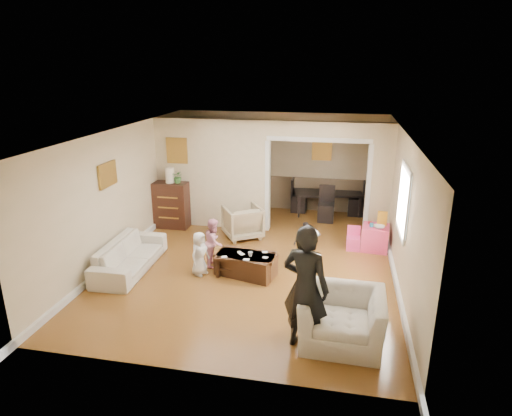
% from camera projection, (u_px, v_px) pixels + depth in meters
% --- Properties ---
extents(floor, '(7.00, 7.00, 0.00)m').
position_uv_depth(floor, '(254.00, 260.00, 8.96)').
color(floor, '#915E25').
rests_on(floor, ground).
extents(partition_left, '(2.75, 0.18, 2.60)m').
position_uv_depth(partition_left, '(213.00, 174.00, 10.48)').
color(partition_left, beige).
rests_on(partition_left, ground).
extents(partition_right, '(0.55, 0.18, 2.60)m').
position_uv_depth(partition_right, '(379.00, 182.00, 9.77)').
color(partition_right, beige).
rests_on(partition_right, ground).
extents(partition_header, '(2.22, 0.18, 0.35)m').
position_uv_depth(partition_header, '(319.00, 129.00, 9.67)').
color(partition_header, beige).
rests_on(partition_header, partition_right).
extents(window_pane, '(0.03, 0.95, 1.10)m').
position_uv_depth(window_pane, '(404.00, 201.00, 7.59)').
color(window_pane, white).
rests_on(window_pane, ground).
extents(framed_art_partition, '(0.45, 0.03, 0.55)m').
position_uv_depth(framed_art_partition, '(177.00, 151.00, 10.37)').
color(framed_art_partition, brown).
rests_on(framed_art_partition, partition_left).
extents(framed_art_sofa_wall, '(0.03, 0.55, 0.40)m').
position_uv_depth(framed_art_sofa_wall, '(108.00, 175.00, 8.34)').
color(framed_art_sofa_wall, brown).
extents(framed_art_alcove, '(0.45, 0.03, 0.55)m').
position_uv_depth(framed_art_alcove, '(322.00, 149.00, 11.43)').
color(framed_art_alcove, brown).
extents(sofa, '(0.83, 1.99, 0.57)m').
position_uv_depth(sofa, '(130.00, 255.00, 8.48)').
color(sofa, beige).
rests_on(sofa, ground).
extents(armchair_back, '(1.10, 1.10, 0.74)m').
position_uv_depth(armchair_back, '(243.00, 222.00, 10.04)').
color(armchair_back, tan).
rests_on(armchair_back, ground).
extents(armchair_front, '(1.20, 1.05, 0.76)m').
position_uv_depth(armchair_front, '(342.00, 318.00, 6.22)').
color(armchair_front, beige).
rests_on(armchair_front, ground).
extents(dresser, '(0.81, 0.46, 1.11)m').
position_uv_depth(dresser, '(172.00, 205.00, 10.63)').
color(dresser, '#371A10').
rests_on(dresser, ground).
extents(table_lamp, '(0.22, 0.22, 0.36)m').
position_uv_depth(table_lamp, '(170.00, 175.00, 10.40)').
color(table_lamp, '#FAEACB').
rests_on(table_lamp, dresser).
extents(potted_plant, '(0.27, 0.24, 0.30)m').
position_uv_depth(potted_plant, '(178.00, 177.00, 10.37)').
color(potted_plant, '#427D37').
rests_on(potted_plant, dresser).
extents(coffee_table, '(1.19, 0.80, 0.41)m').
position_uv_depth(coffee_table, '(246.00, 265.00, 8.28)').
color(coffee_table, '#391E12').
rests_on(coffee_table, ground).
extents(coffee_cup, '(0.11, 0.11, 0.08)m').
position_uv_depth(coffee_cup, '(250.00, 254.00, 8.14)').
color(coffee_cup, silver).
rests_on(coffee_cup, coffee_table).
extents(play_table, '(0.60, 0.60, 0.53)m').
position_uv_depth(play_table, '(375.00, 238.00, 9.40)').
color(play_table, '#FA417A').
rests_on(play_table, ground).
extents(cereal_box, '(0.21, 0.09, 0.30)m').
position_uv_depth(cereal_box, '(382.00, 218.00, 9.34)').
color(cereal_box, yellow).
rests_on(cereal_box, play_table).
extents(cyan_cup, '(0.08, 0.08, 0.08)m').
position_uv_depth(cyan_cup, '(372.00, 225.00, 9.28)').
color(cyan_cup, '#29A7CD').
rests_on(cyan_cup, play_table).
extents(toy_block, '(0.09, 0.08, 0.05)m').
position_uv_depth(toy_block, '(370.00, 223.00, 9.44)').
color(toy_block, red).
rests_on(toy_block, play_table).
extents(play_bowl, '(0.26, 0.26, 0.06)m').
position_uv_depth(play_bowl, '(379.00, 227.00, 9.19)').
color(play_bowl, silver).
rests_on(play_bowl, play_table).
extents(dining_table, '(1.90, 1.29, 0.61)m').
position_uv_depth(dining_table, '(327.00, 202.00, 11.68)').
color(dining_table, black).
rests_on(dining_table, ground).
extents(adult_person, '(0.78, 0.64, 1.83)m').
position_uv_depth(adult_person, '(306.00, 288.00, 5.95)').
color(adult_person, black).
rests_on(adult_person, ground).
extents(child_kneel_a, '(0.42, 0.49, 0.84)m').
position_uv_depth(child_kneel_a, '(200.00, 254.00, 8.23)').
color(child_kneel_a, silver).
rests_on(child_kneel_a, ground).
extents(child_kneel_b, '(0.41, 0.50, 0.96)m').
position_uv_depth(child_kneel_b, '(214.00, 242.00, 8.60)').
color(child_kneel_b, pink).
rests_on(child_kneel_b, ground).
extents(child_toddler, '(0.55, 0.41, 0.86)m').
position_uv_depth(child_toddler, '(306.00, 243.00, 8.71)').
color(child_toddler, black).
rests_on(child_toddler, ground).
extents(craft_papers, '(0.86, 0.49, 0.00)m').
position_uv_depth(craft_papers, '(247.00, 255.00, 8.18)').
color(craft_papers, white).
rests_on(craft_papers, coffee_table).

